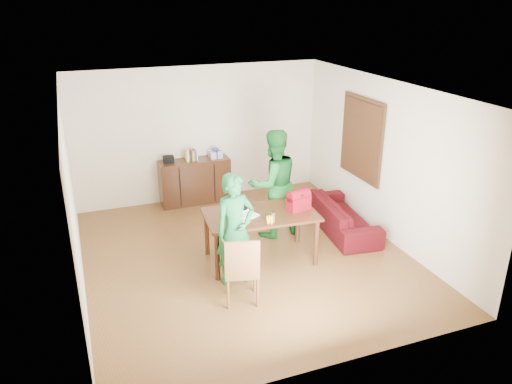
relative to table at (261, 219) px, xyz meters
name	(u,v)px	position (x,y,z in m)	size (l,w,h in m)	color
room	(243,178)	(-0.17, 0.30, 0.60)	(5.20, 5.70, 2.90)	#462811
table	(261,219)	(0.00, 0.00, 0.00)	(1.79, 1.10, 0.81)	black
chair	(242,282)	(-0.66, -0.99, -0.41)	(0.56, 0.54, 1.02)	brown
person_near	(235,230)	(-0.57, -0.47, 0.13)	(0.61, 0.40, 1.68)	#145A2B
person_far	(273,184)	(0.54, 0.78, 0.24)	(0.92, 0.72, 1.90)	#145D20
laptop	(246,214)	(-0.25, -0.04, 0.15)	(0.43, 0.37, 0.25)	white
bananas	(270,222)	(-0.01, -0.41, 0.13)	(0.14, 0.09, 0.05)	gold
bottle	(273,217)	(0.06, -0.37, 0.19)	(0.06, 0.06, 0.18)	#5E2F15
red_bag	(298,202)	(0.61, -0.07, 0.23)	(0.35, 0.20, 0.26)	maroon
sofa	(342,216)	(1.77, 0.50, -0.43)	(1.88, 0.73, 0.55)	#3F0811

